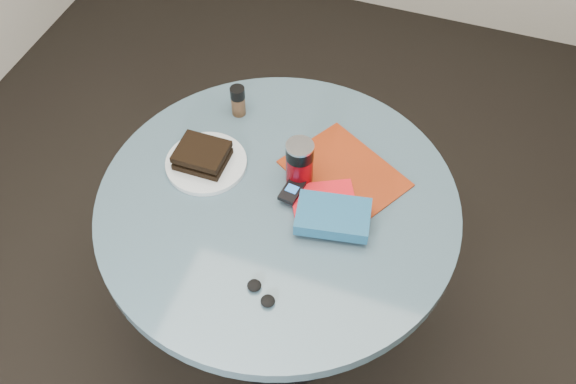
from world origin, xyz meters
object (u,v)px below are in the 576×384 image
(sandwich, at_px, (202,155))
(red_book, at_px, (323,199))
(novel, at_px, (333,216))
(mp3_player, at_px, (292,190))
(headphones, at_px, (261,293))
(magazine, at_px, (345,173))
(table, at_px, (278,234))
(pepper_grinder, at_px, (238,101))
(soda_can, at_px, (300,163))
(plate, at_px, (206,163))

(sandwich, distance_m, red_book, 0.37)
(novel, distance_m, mp3_player, 0.14)
(red_book, distance_m, mp3_player, 0.09)
(headphones, bearing_deg, magazine, 79.10)
(sandwich, xyz_separation_m, red_book, (0.36, -0.02, -0.03))
(table, bearing_deg, red_book, 16.62)
(sandwich, distance_m, novel, 0.42)
(pepper_grinder, height_order, mp3_player, pepper_grinder)
(novel, height_order, headphones, novel)
(soda_can, bearing_deg, table, -109.87)
(sandwich, relative_size, novel, 0.73)
(novel, height_order, mp3_player, novel)
(magazine, distance_m, novel, 0.18)
(soda_can, relative_size, novel, 0.75)
(headphones, bearing_deg, soda_can, 94.46)
(table, bearing_deg, headphones, -77.98)
(pepper_grinder, distance_m, mp3_player, 0.36)
(plate, distance_m, soda_can, 0.28)
(headphones, bearing_deg, red_book, 79.92)
(plate, distance_m, headphones, 0.45)
(magazine, height_order, headphones, headphones)
(plate, relative_size, magazine, 0.73)
(plate, height_order, red_book, red_book)
(table, xyz_separation_m, novel, (0.17, -0.03, 0.20))
(table, relative_size, red_book, 5.84)
(novel, bearing_deg, table, 160.21)
(magazine, relative_size, novel, 1.65)
(novel, relative_size, mp3_player, 2.17)
(soda_can, distance_m, pepper_grinder, 0.32)
(plate, bearing_deg, table, -12.71)
(pepper_grinder, distance_m, magazine, 0.40)
(headphones, bearing_deg, pepper_grinder, 116.95)
(plate, bearing_deg, pepper_grinder, 87.54)
(plate, bearing_deg, red_book, -2.85)
(sandwich, height_order, red_book, sandwich)
(sandwich, height_order, soda_can, soda_can)
(plate, relative_size, mp3_player, 2.62)
(plate, xyz_separation_m, sandwich, (-0.01, -0.00, 0.03))
(pepper_grinder, xyz_separation_m, mp3_player, (0.26, -0.25, -0.03))
(plate, xyz_separation_m, mp3_player, (0.27, -0.03, 0.02))
(soda_can, bearing_deg, red_book, -31.37)
(soda_can, xyz_separation_m, headphones, (0.03, -0.38, -0.06))
(headphones, bearing_deg, novel, 68.32)
(table, relative_size, magazine, 3.15)
(table, xyz_separation_m, red_book, (0.12, 0.04, 0.18))
(soda_can, height_order, magazine, soda_can)
(red_book, relative_size, novel, 0.89)
(pepper_grinder, distance_m, novel, 0.50)
(plate, distance_m, magazine, 0.40)
(sandwich, distance_m, mp3_player, 0.28)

